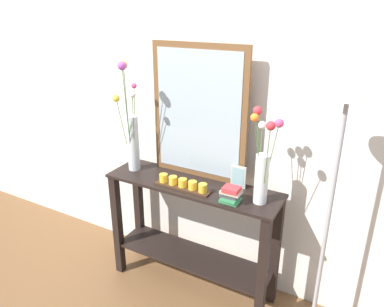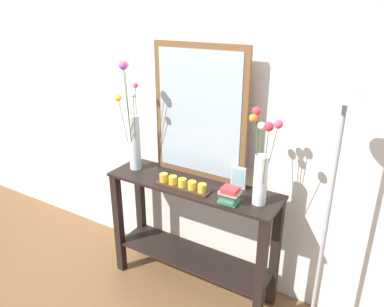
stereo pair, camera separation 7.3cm
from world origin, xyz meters
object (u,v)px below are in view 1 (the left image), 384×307
at_px(mirror_leaning, 199,113).
at_px(vase_right, 262,167).
at_px(picture_frame_small, 238,177).
at_px(candle_tray, 183,184).
at_px(book_stack, 231,195).
at_px(floor_lamp, 334,181).
at_px(console_table, 192,226).
at_px(tall_vase_left, 131,133).

xyz_separation_m(mirror_leaning, vase_right, (0.51, -0.16, -0.21)).
bearing_deg(picture_frame_small, candle_tray, -148.80).
bearing_deg(vase_right, book_stack, -151.74).
height_order(picture_frame_small, floor_lamp, floor_lamp).
bearing_deg(vase_right, picture_frame_small, 148.00).
xyz_separation_m(vase_right, book_stack, (-0.16, -0.08, -0.18)).
distance_m(vase_right, book_stack, 0.26).
xyz_separation_m(console_table, tall_vase_left, (-0.48, -0.01, 0.61)).
relative_size(vase_right, picture_frame_small, 3.94).
distance_m(book_stack, floor_lamp, 0.60).
xyz_separation_m(console_table, floor_lamp, (0.89, -0.08, 0.60)).
relative_size(mirror_leaning, tall_vase_left, 1.14).
bearing_deg(mirror_leaning, vase_right, -17.23).
relative_size(console_table, mirror_leaning, 1.35).
bearing_deg(tall_vase_left, book_stack, -6.64).
relative_size(console_table, book_stack, 9.55).
distance_m(console_table, picture_frame_small, 0.51).
xyz_separation_m(mirror_leaning, book_stack, (0.35, -0.24, -0.40)).
bearing_deg(candle_tray, tall_vase_left, 170.54).
height_order(vase_right, picture_frame_small, vase_right).
bearing_deg(vase_right, floor_lamp, -8.64).
distance_m(console_table, floor_lamp, 1.07).
height_order(mirror_leaning, floor_lamp, mirror_leaning).
bearing_deg(mirror_leaning, console_table, -78.89).
relative_size(mirror_leaning, vase_right, 1.51).
bearing_deg(tall_vase_left, console_table, 0.97).
height_order(mirror_leaning, tall_vase_left, mirror_leaning).
bearing_deg(candle_tray, mirror_leaning, 91.19).
xyz_separation_m(mirror_leaning, floor_lamp, (0.92, -0.22, -0.18)).
height_order(mirror_leaning, picture_frame_small, mirror_leaning).
distance_m(tall_vase_left, picture_frame_small, 0.80).
xyz_separation_m(console_table, book_stack, (0.32, -0.10, 0.38)).
height_order(mirror_leaning, book_stack, mirror_leaning).
xyz_separation_m(mirror_leaning, tall_vase_left, (-0.45, -0.15, -0.17)).
bearing_deg(tall_vase_left, floor_lamp, -2.98).
relative_size(vase_right, book_stack, 4.71).
bearing_deg(floor_lamp, tall_vase_left, 177.02).
relative_size(console_table, tall_vase_left, 1.53).
relative_size(vase_right, candle_tray, 1.53).
bearing_deg(mirror_leaning, picture_frame_small, -6.67).
bearing_deg(floor_lamp, mirror_leaning, 166.52).
xyz_separation_m(picture_frame_small, floor_lamp, (0.60, -0.18, 0.19)).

